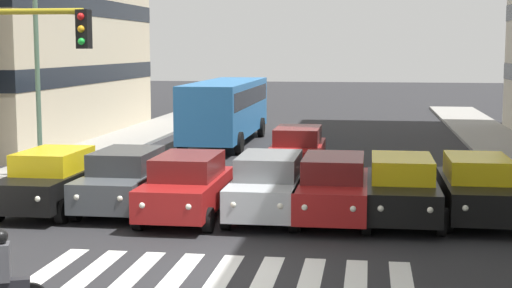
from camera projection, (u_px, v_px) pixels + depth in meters
name	position (u px, v px, depth m)	size (l,w,h in m)	color
ground_plane	(223.00, 274.00, 15.79)	(180.00, 180.00, 0.00)	#262628
crosswalk_markings	(223.00, 273.00, 15.79)	(7.65, 2.80, 0.01)	silver
car_0	(478.00, 188.00, 20.46)	(2.02, 4.44, 1.72)	black
car_1	(402.00, 189.00, 20.42)	(2.02, 4.44, 1.72)	black
car_2	(333.00, 188.00, 20.55)	(2.02, 4.44, 1.72)	maroon
car_3	(269.00, 186.00, 20.86)	(2.02, 4.44, 1.72)	#B2B7BC
car_4	(187.00, 186.00, 20.79)	(2.02, 4.44, 1.72)	maroon
car_5	(126.00, 180.00, 21.79)	(2.02, 4.44, 1.72)	#474C51
car_6	(52.00, 180.00, 21.75)	(2.02, 4.44, 1.72)	black
car_row2_0	(297.00, 150.00, 28.04)	(2.02, 4.44, 1.72)	maroon
bus_behind_traffic	(226.00, 105.00, 36.88)	(2.78, 10.50, 3.00)	#286BAD
street_lamp_right	(47.00, 43.00, 25.45)	(2.54, 0.28, 7.62)	#4C6B56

